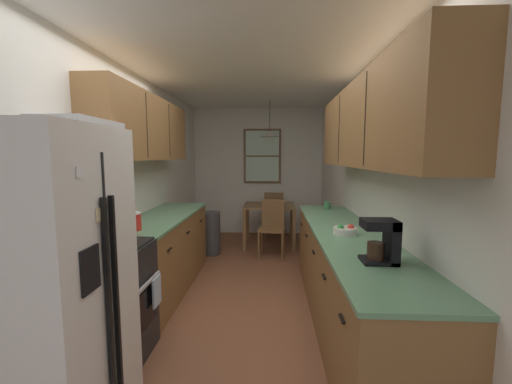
# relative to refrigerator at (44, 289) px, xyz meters

# --- Properties ---
(ground_plane) EXTENTS (12.00, 12.00, 0.00)m
(ground_plane) POSITION_rel_refrigerator_xyz_m (0.94, 2.28, -0.88)
(ground_plane) COLOR brown
(wall_left) EXTENTS (0.10, 9.00, 2.55)m
(wall_left) POSITION_rel_refrigerator_xyz_m (-0.41, 2.28, 0.40)
(wall_left) COLOR silver
(wall_left) RESTS_ON ground
(wall_right) EXTENTS (0.10, 9.00, 2.55)m
(wall_right) POSITION_rel_refrigerator_xyz_m (2.29, 2.28, 0.40)
(wall_right) COLOR silver
(wall_right) RESTS_ON ground
(wall_back) EXTENTS (4.40, 0.10, 2.55)m
(wall_back) POSITION_rel_refrigerator_xyz_m (0.94, 4.93, 0.40)
(wall_back) COLOR silver
(wall_back) RESTS_ON ground
(ceiling_slab) EXTENTS (4.40, 9.00, 0.08)m
(ceiling_slab) POSITION_rel_refrigerator_xyz_m (0.94, 2.28, 1.71)
(ceiling_slab) COLOR white
(refrigerator) EXTENTS (0.75, 0.75, 1.76)m
(refrigerator) POSITION_rel_refrigerator_xyz_m (0.00, 0.00, 0.00)
(refrigerator) COLOR white
(refrigerator) RESTS_ON ground
(stove_range) EXTENTS (0.66, 0.60, 1.10)m
(stove_range) POSITION_rel_refrigerator_xyz_m (-0.06, 0.69, -0.41)
(stove_range) COLOR black
(stove_range) RESTS_ON ground
(microwave_over_range) EXTENTS (0.39, 0.63, 0.33)m
(microwave_over_range) POSITION_rel_refrigerator_xyz_m (-0.17, 0.69, 0.82)
(microwave_over_range) COLOR silver
(counter_left) EXTENTS (0.64, 2.06, 0.90)m
(counter_left) POSITION_rel_refrigerator_xyz_m (-0.06, 2.02, -0.43)
(counter_left) COLOR brown
(counter_left) RESTS_ON ground
(upper_cabinets_left) EXTENTS (0.33, 2.14, 0.71)m
(upper_cabinets_left) POSITION_rel_refrigerator_xyz_m (-0.20, 1.97, 1.03)
(upper_cabinets_left) COLOR brown
(counter_right) EXTENTS (0.64, 3.10, 0.90)m
(counter_right) POSITION_rel_refrigerator_xyz_m (1.94, 1.33, -0.43)
(counter_right) COLOR brown
(counter_right) RESTS_ON ground
(upper_cabinets_right) EXTENTS (0.33, 2.78, 0.74)m
(upper_cabinets_right) POSITION_rel_refrigerator_xyz_m (2.08, 1.28, 0.99)
(upper_cabinets_right) COLOR brown
(dining_table) EXTENTS (0.89, 0.75, 0.74)m
(dining_table) POSITION_rel_refrigerator_xyz_m (1.19, 3.95, -0.26)
(dining_table) COLOR brown
(dining_table) RESTS_ON ground
(dining_chair_near) EXTENTS (0.44, 0.44, 0.90)m
(dining_chair_near) POSITION_rel_refrigerator_xyz_m (1.24, 3.37, -0.38)
(dining_chair_near) COLOR brown
(dining_chair_near) RESTS_ON ground
(dining_chair_far) EXTENTS (0.43, 0.43, 0.90)m
(dining_chair_far) POSITION_rel_refrigerator_xyz_m (1.28, 4.54, -0.38)
(dining_chair_far) COLOR brown
(dining_chair_far) RESTS_ON ground
(pendant_light) EXTENTS (0.34, 0.34, 0.62)m
(pendant_light) POSITION_rel_refrigerator_xyz_m (1.19, 3.95, 1.10)
(pendant_light) COLOR black
(back_window) EXTENTS (0.75, 0.05, 1.09)m
(back_window) POSITION_rel_refrigerator_xyz_m (1.03, 4.85, 0.71)
(back_window) COLOR brown
(trash_bin) EXTENTS (0.31, 0.31, 0.69)m
(trash_bin) POSITION_rel_refrigerator_xyz_m (0.24, 3.41, -0.53)
(trash_bin) COLOR #3F3F42
(trash_bin) RESTS_ON ground
(storage_canister) EXTENTS (0.13, 0.13, 0.17)m
(storage_canister) POSITION_rel_refrigerator_xyz_m (-0.06, 1.28, 0.11)
(storage_canister) COLOR red
(storage_canister) RESTS_ON counter_left
(dish_towel) EXTENTS (0.02, 0.16, 0.24)m
(dish_towel) POSITION_rel_refrigerator_xyz_m (0.30, 0.84, -0.38)
(dish_towel) COLOR silver
(coffee_maker) EXTENTS (0.22, 0.18, 0.29)m
(coffee_maker) POSITION_rel_refrigerator_xyz_m (1.97, 0.47, 0.17)
(coffee_maker) COLOR black
(coffee_maker) RESTS_ON counter_right
(mug_by_coffeemaker) EXTENTS (0.12, 0.08, 0.10)m
(mug_by_coffeemaker) POSITION_rel_refrigerator_xyz_m (1.96, 2.58, 0.07)
(mug_by_coffeemaker) COLOR #3F7F4C
(mug_by_coffeemaker) RESTS_ON counter_right
(fruit_bowl) EXTENTS (0.21, 0.21, 0.09)m
(fruit_bowl) POSITION_rel_refrigerator_xyz_m (1.89, 1.23, 0.06)
(fruit_bowl) COLOR silver
(fruit_bowl) RESTS_ON counter_right
(table_serving_bowl) EXTENTS (0.19, 0.19, 0.06)m
(table_serving_bowl) POSITION_rel_refrigerator_xyz_m (1.18, 3.88, -0.11)
(table_serving_bowl) COLOR silver
(table_serving_bowl) RESTS_ON dining_table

